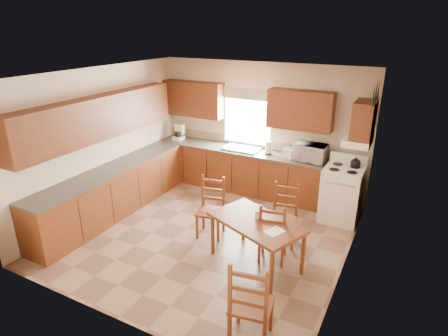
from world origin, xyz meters
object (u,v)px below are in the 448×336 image
at_px(chair_near_right, 273,231).
at_px(stove, 341,195).
at_px(microwave, 310,152).
at_px(chair_far_left, 210,208).
at_px(chair_near_left, 252,300).
at_px(dining_table, 256,242).
at_px(chair_far_right, 284,216).

bearing_deg(chair_near_right, stove, -122.26).
relative_size(microwave, chair_near_right, 0.57).
relative_size(stove, chair_near_right, 1.02).
xyz_separation_m(stove, chair_far_left, (-1.83, -1.59, 0.01)).
xyz_separation_m(stove, chair_near_left, (-0.31, -3.35, 0.05)).
bearing_deg(chair_far_left, dining_table, -34.22).
xyz_separation_m(stove, chair_far_right, (-0.66, -1.26, 0.01)).
height_order(chair_near_left, chair_far_left, chair_near_left).
distance_m(stove, chair_near_left, 3.37).
distance_m(microwave, chair_near_right, 2.20).
distance_m(chair_near_left, chair_far_right, 2.12).
relative_size(stove, chair_far_right, 0.99).
xyz_separation_m(chair_near_right, chair_far_right, (-0.01, 0.51, 0.02)).
bearing_deg(chair_far_right, stove, 51.69).
xyz_separation_m(microwave, chair_far_left, (-1.11, -1.94, -0.58)).
xyz_separation_m(dining_table, chair_near_left, (0.52, -1.36, 0.18)).
height_order(stove, chair_near_left, chair_near_left).
relative_size(dining_table, chair_far_right, 1.36).
distance_m(dining_table, chair_far_right, 0.77).
bearing_deg(chair_far_left, microwave, 47.68).
bearing_deg(chair_far_right, microwave, 81.51).
height_order(stove, dining_table, stove).
distance_m(dining_table, chair_near_left, 1.47).
distance_m(stove, chair_near_right, 1.88).
height_order(stove, microwave, microwave).
relative_size(stove, chair_near_left, 0.91).
xyz_separation_m(chair_near_left, chair_far_left, (-1.53, 1.76, -0.03)).
bearing_deg(stove, chair_far_right, -117.52).
bearing_deg(stove, microwave, 154.33).
bearing_deg(stove, chair_far_left, -138.77).
xyz_separation_m(stove, microwave, (-0.72, 0.35, 0.59)).
distance_m(stove, dining_table, 2.16).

